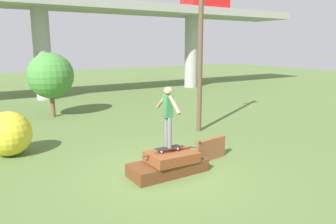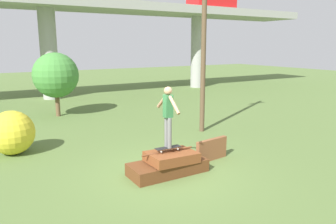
{
  "view_description": "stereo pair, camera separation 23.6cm",
  "coord_description": "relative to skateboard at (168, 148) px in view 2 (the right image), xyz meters",
  "views": [
    {
      "loc": [
        -4.71,
        -7.43,
        3.6
      ],
      "look_at": [
        0.02,
        0.02,
        1.78
      ],
      "focal_mm": 35.0,
      "sensor_mm": 36.0,
      "label": 1
    },
    {
      "loc": [
        -4.5,
        -7.55,
        3.6
      ],
      "look_at": [
        0.02,
        0.02,
        1.78
      ],
      "focal_mm": 35.0,
      "sensor_mm": 36.0,
      "label": 2
    }
  ],
  "objects": [
    {
      "name": "skater",
      "position": [
        0.0,
        0.0,
        1.02
      ],
      "size": [
        0.23,
        1.21,
        1.72
      ],
      "color": "slate",
      "rests_on": "skateboard"
    },
    {
      "name": "scrap_pile",
      "position": [
        0.01,
        -0.04,
        -0.47
      ],
      "size": [
        2.23,
        1.04,
        0.68
      ],
      "color": "#5B3319",
      "rests_on": "ground_plane"
    },
    {
      "name": "ground_plane",
      "position": [
        -0.02,
        -0.02,
        -0.75
      ],
      "size": [
        80.0,
        80.0,
        0.0
      ],
      "primitive_type": "plane",
      "color": "#567038"
    },
    {
      "name": "utility_pole",
      "position": [
        3.62,
        3.26,
        3.12
      ],
      "size": [
        1.3,
        0.2,
        7.5
      ],
      "color": "brown",
      "rests_on": "ground_plane"
    },
    {
      "name": "highway_overpass",
      "position": [
        -0.02,
        15.36,
        4.94
      ],
      "size": [
        44.0,
        4.08,
        6.54
      ],
      "color": "#9E9E99",
      "rests_on": "ground_plane"
    },
    {
      "name": "tree_behind_left",
      "position": [
        -0.93,
        9.47,
        1.34
      ],
      "size": [
        2.27,
        2.27,
        3.23
      ],
      "color": "brown",
      "rests_on": "ground_plane"
    },
    {
      "name": "car_on_overpass_mid",
      "position": [
        13.06,
        14.89,
        6.4
      ],
      "size": [
        3.9,
        1.83,
        1.51
      ],
      "color": "red",
      "rests_on": "highway_overpass"
    },
    {
      "name": "skateboard",
      "position": [
        0.0,
        0.0,
        0.0
      ],
      "size": [
        0.77,
        0.24,
        0.09
      ],
      "color": "black",
      "rests_on": "scrap_pile"
    },
    {
      "name": "scrap_plank_loose",
      "position": [
        1.75,
        0.23,
        -0.41
      ],
      "size": [
        1.24,
        0.31,
        0.69
      ],
      "color": "brown",
      "rests_on": "ground_plane"
    },
    {
      "name": "bush_yellow_flowering",
      "position": [
        -3.59,
        4.1,
        -0.02
      ],
      "size": [
        1.48,
        1.48,
        1.48
      ],
      "color": "gold",
      "rests_on": "ground_plane"
    }
  ]
}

